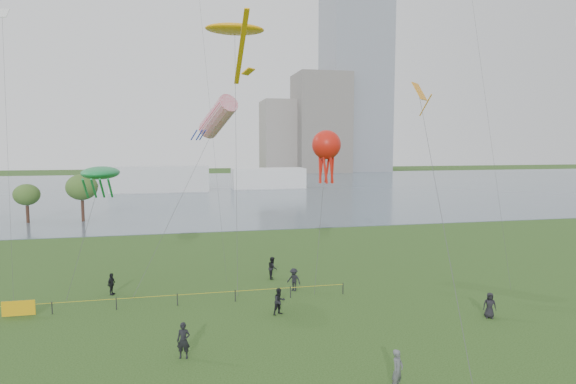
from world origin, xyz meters
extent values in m
plane|color=#1F3D13|center=(0.00, 0.00, 0.00)|extent=(400.00, 400.00, 0.00)
cube|color=slate|center=(0.00, 100.00, 0.02)|extent=(400.00, 120.00, 0.08)
cube|color=slate|center=(62.00, 168.00, 60.00)|extent=(24.00, 24.00, 120.00)
cube|color=slate|center=(46.00, 162.00, 19.00)|extent=(20.00, 20.00, 38.00)
cube|color=gray|center=(32.00, 168.00, 14.00)|extent=(16.00, 18.00, 28.00)
cube|color=silver|center=(-12.00, 95.00, 3.00)|extent=(22.00, 8.00, 6.00)
cube|color=silver|center=(14.00, 98.00, 2.50)|extent=(18.00, 7.00, 5.00)
cylinder|color=#362118|center=(-20.85, 52.33, 1.53)|extent=(0.44, 0.44, 3.06)
ellipsoid|color=#446728|center=(-20.85, 52.33, 4.97)|extent=(4.36, 4.36, 3.68)
cylinder|color=#362118|center=(-28.18, 52.65, 1.24)|extent=(0.44, 0.44, 2.48)
ellipsoid|color=#446728|center=(-28.18, 52.65, 4.02)|extent=(3.53, 3.53, 2.98)
cylinder|color=black|center=(-15.23, 12.72, 0.42)|extent=(0.07, 0.07, 0.85)
cylinder|color=black|center=(-11.23, 12.72, 0.42)|extent=(0.07, 0.07, 0.85)
cylinder|color=black|center=(-7.23, 12.72, 0.42)|extent=(0.07, 0.07, 0.85)
cylinder|color=black|center=(-3.23, 12.72, 0.42)|extent=(0.07, 0.07, 0.85)
cylinder|color=black|center=(0.77, 12.72, 0.42)|extent=(0.07, 0.07, 0.85)
cylinder|color=black|center=(4.77, 12.72, 0.42)|extent=(0.07, 0.07, 0.85)
cylinder|color=gold|center=(-7.23, 12.72, 0.75)|extent=(24.00, 0.03, 0.03)
cube|color=#E1A30B|center=(-17.23, 12.72, 0.55)|extent=(2.00, 0.04, 1.00)
imported|color=#53575A|center=(2.64, -1.16, 0.96)|extent=(0.83, 0.79, 1.91)
imported|color=black|center=(-0.68, 9.51, 0.88)|extent=(1.04, 0.94, 1.76)
imported|color=black|center=(1.38, 14.27, 0.87)|extent=(1.27, 1.23, 1.74)
imported|color=black|center=(-12.00, 16.18, 0.81)|extent=(0.72, 1.03, 1.63)
imported|color=black|center=(12.38, 6.09, 0.82)|extent=(0.95, 0.80, 1.64)
imported|color=black|center=(-6.80, 4.27, 0.95)|extent=(0.78, 0.60, 1.90)
imported|color=black|center=(0.39, 17.84, 0.92)|extent=(0.78, 0.95, 1.84)
cylinder|color=#3F3F42|center=(-2.63, 16.76, 10.18)|extent=(0.64, 5.75, 20.36)
ellipsoid|color=#F6A20C|center=(-2.32, 19.62, 20.35)|extent=(4.82, 3.01, 0.75)
cube|color=#F6A20C|center=(-2.32, 15.42, 17.95)|extent=(0.36, 6.98, 4.09)
cube|color=#F6A20C|center=(-2.32, 11.62, 15.85)|extent=(0.95, 0.95, 0.42)
cylinder|color=#3F3F42|center=(-7.00, 18.61, 6.73)|extent=(6.89, 7.90, 13.47)
cylinder|color=red|center=(-3.58, 22.54, 13.46)|extent=(3.61, 5.07, 3.77)
cylinder|color=#1B32C3|center=(-4.98, 21.34, 11.86)|extent=(0.60, 1.13, 0.88)
cylinder|color=#1B32C3|center=(-5.25, 21.72, 11.86)|extent=(0.60, 1.13, 0.88)
cylinder|color=#1B32C3|center=(-5.70, 21.58, 11.86)|extent=(0.60, 1.13, 0.88)
cylinder|color=#1B32C3|center=(-5.70, 21.11, 11.86)|extent=(0.60, 1.13, 0.88)
cylinder|color=#1B32C3|center=(-5.25, 20.96, 11.86)|extent=(0.60, 1.13, 0.88)
cylinder|color=#3F3F42|center=(-13.79, 16.29, 4.50)|extent=(2.47, 1.39, 9.01)
ellipsoid|color=#17823E|center=(-12.57, 16.97, 9.00)|extent=(2.66, 4.78, 0.93)
cylinder|color=#17823E|center=(-13.37, 15.37, 8.00)|extent=(0.16, 1.79, 1.54)
cylinder|color=#17823E|center=(-12.82, 15.37, 8.00)|extent=(0.16, 1.79, 1.54)
cylinder|color=#17823E|center=(-12.27, 15.37, 8.00)|extent=(0.16, 1.79, 1.54)
cylinder|color=#17823E|center=(-11.72, 15.37, 8.00)|extent=(0.16, 1.79, 1.54)
cylinder|color=#3F3F42|center=(3.29, 13.77, 5.52)|extent=(1.30, 1.43, 11.05)
sphere|color=red|center=(3.92, 14.47, 11.05)|extent=(2.19, 2.19, 2.19)
cylinder|color=red|center=(4.42, 14.47, 9.45)|extent=(0.18, 0.54, 2.60)
cylinder|color=red|center=(4.17, 14.90, 9.45)|extent=(0.49, 0.36, 2.61)
cylinder|color=red|center=(3.67, 14.90, 9.45)|extent=(0.49, 0.36, 2.61)
cylinder|color=red|center=(3.42, 14.47, 9.45)|extent=(0.18, 0.54, 2.60)
cylinder|color=red|center=(3.67, 14.03, 9.45)|extent=(0.49, 0.36, 2.61)
cylinder|color=red|center=(4.17, 14.03, 9.45)|extent=(0.49, 0.36, 2.61)
cylinder|color=#3F3F42|center=(6.68, 2.40, 7.34)|extent=(5.12, 15.65, 14.69)
cube|color=orange|center=(9.22, 10.22, 14.67)|extent=(1.48, 1.48, 1.21)
cylinder|color=orange|center=(9.22, 9.32, 13.67)|extent=(0.08, 1.58, 1.35)
cube|color=white|center=(-19.61, 20.27, 20.83)|extent=(1.04, 1.00, 0.76)
camera|label=1|loc=(-6.59, -20.39, 11.14)|focal=30.00mm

